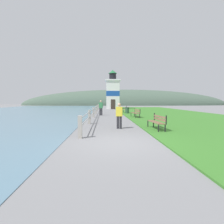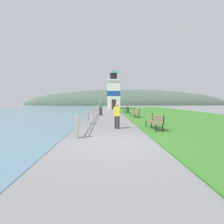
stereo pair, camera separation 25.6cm
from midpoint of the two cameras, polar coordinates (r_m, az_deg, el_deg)
ground_plane at (r=7.20m, az=0.91°, el=-10.13°), size 160.00×160.00×0.00m
grass_verge at (r=23.80m, az=17.57°, el=-0.55°), size 12.00×45.90×0.06m
seawall_railing at (r=20.55m, az=-6.00°, el=0.57°), size 0.18×25.19×1.04m
park_bench_near at (r=10.54m, az=13.91°, el=-2.85°), size 0.58×1.91×0.94m
park_bench_midway at (r=17.92m, az=7.42°, el=-0.11°), size 0.64×2.00×0.94m
park_bench_far at (r=25.13m, az=4.10°, el=0.99°), size 0.69×1.86×0.94m
lighthouse at (r=36.94m, az=0.03°, el=6.42°), size 3.06×3.06×8.13m
person_strolling at (r=20.52m, az=-4.01°, el=1.55°), size 0.47×0.32×1.76m
person_by_railing at (r=10.72m, az=1.68°, el=-0.93°), size 0.42×0.29×1.58m
trash_bin at (r=23.14m, az=4.64°, el=0.47°), size 0.54×0.54×0.84m
distant_hillside at (r=68.12m, az=4.55°, el=2.24°), size 80.00×16.00×12.00m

